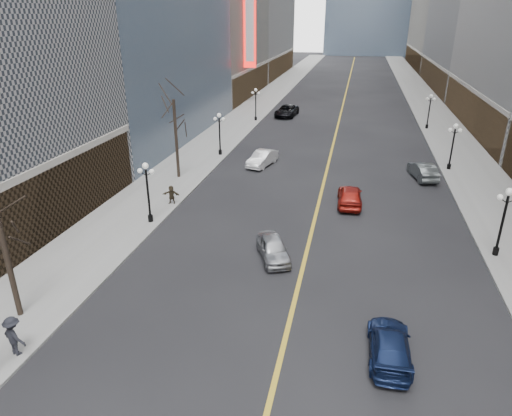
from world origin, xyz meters
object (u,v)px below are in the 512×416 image
at_px(streetlamp_west_1, 147,186).
at_px(streetlamp_west_3, 256,101).
at_px(streetlamp_east_1, 504,215).
at_px(car_nb_far, 287,111).
at_px(car_sb_far, 423,171).
at_px(car_sb_mid, 350,196).
at_px(streetlamp_east_3, 430,108).
at_px(car_sb_near, 390,345).
at_px(car_nb_mid, 262,158).
at_px(streetlamp_west_2, 220,130).
at_px(car_nb_near, 273,248).
at_px(streetlamp_east_2, 453,142).

bearing_deg(streetlamp_west_1, streetlamp_west_3, 90.00).
bearing_deg(streetlamp_east_1, streetlamp_west_3, 123.25).
height_order(car_nb_far, car_sb_far, car_nb_far).
bearing_deg(car_sb_far, streetlamp_east_1, 88.68).
distance_m(streetlamp_west_3, car_sb_far, 29.72).
distance_m(streetlamp_west_1, car_sb_mid, 15.91).
relative_size(streetlamp_east_3, car_sb_near, 1.00).
xyz_separation_m(streetlamp_east_3, car_sb_near, (-7.07, -47.03, -2.25)).
xyz_separation_m(streetlamp_east_1, car_sb_far, (-2.85, 14.83, -2.14)).
distance_m(car_nb_mid, car_sb_mid, 12.57).
height_order(streetlamp_west_2, car_sb_mid, streetlamp_west_2).
height_order(streetlamp_east_3, streetlamp_west_2, same).
height_order(streetlamp_east_1, car_nb_far, streetlamp_east_1).
bearing_deg(streetlamp_west_3, car_sb_mid, -64.02).
bearing_deg(car_sb_near, car_nb_far, -76.85).
bearing_deg(streetlamp_west_3, car_nb_mid, -75.70).
distance_m(car_nb_near, car_sb_mid, 10.95).
height_order(streetlamp_west_3, car_nb_far, streetlamp_west_3).
xyz_separation_m(car_sb_near, car_sb_far, (4.22, 25.86, 0.11)).
bearing_deg(streetlamp_east_1, car_nb_near, -166.84).
bearing_deg(car_nb_near, streetlamp_west_1, 139.28).
relative_size(car_nb_mid, car_sb_near, 1.02).
height_order(streetlamp_east_3, streetlamp_west_3, same).
relative_size(streetlamp_east_2, car_sb_mid, 0.96).
xyz_separation_m(streetlamp_east_2, streetlamp_west_3, (-23.60, 18.00, 0.00)).
xyz_separation_m(streetlamp_east_1, car_sb_near, (-7.07, -11.03, -2.25)).
bearing_deg(car_nb_far, streetlamp_west_1, -90.66).
bearing_deg(car_nb_mid, streetlamp_west_3, 118.27).
relative_size(streetlamp_east_1, car_sb_near, 1.00).
relative_size(streetlamp_west_3, car_sb_mid, 0.96).
distance_m(streetlamp_east_3, car_nb_far, 20.35).
xyz_separation_m(car_sb_mid, car_sb_far, (6.50, 8.05, -0.04)).
relative_size(streetlamp_east_1, car_sb_far, 0.97).
bearing_deg(car_nb_mid, car_sb_far, 11.38).
bearing_deg(car_sb_far, streetlamp_east_2, -144.23).
height_order(streetlamp_west_1, streetlamp_west_3, same).
distance_m(streetlamp_east_3, streetlamp_west_3, 23.60).
bearing_deg(streetlamp_east_1, streetlamp_east_2, 90.00).
xyz_separation_m(streetlamp_west_2, car_nb_far, (3.83, 22.38, -2.06)).
bearing_deg(car_nb_mid, streetlamp_east_3, 62.04).
distance_m(streetlamp_west_3, car_nb_mid, 21.23).
relative_size(car_sb_near, car_sb_mid, 0.95).
height_order(streetlamp_east_2, streetlamp_east_3, same).
height_order(streetlamp_east_1, streetlamp_east_2, same).
bearing_deg(streetlamp_west_3, car_sb_far, -45.58).
height_order(streetlamp_east_3, car_nb_far, streetlamp_east_3).
bearing_deg(car_sb_far, car_sb_mid, 38.84).
height_order(streetlamp_east_1, streetlamp_east_3, same).
height_order(car_nb_mid, car_sb_near, car_nb_mid).
xyz_separation_m(streetlamp_east_1, car_nb_near, (-13.80, -3.23, -2.19)).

